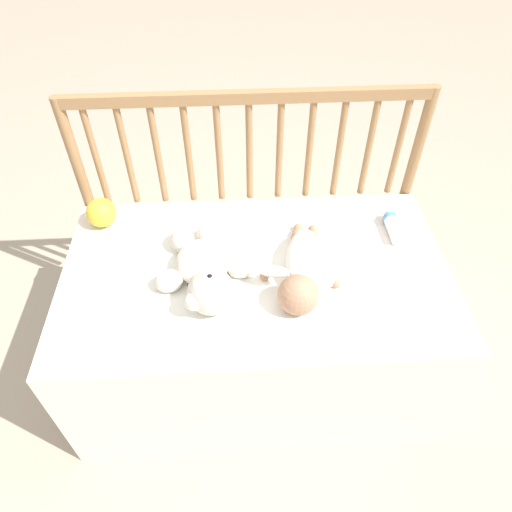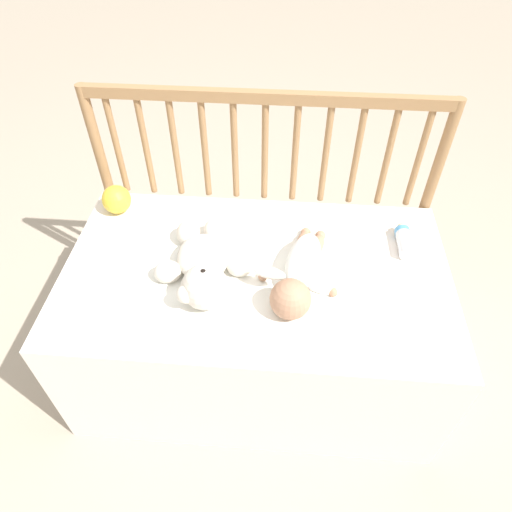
{
  "view_description": "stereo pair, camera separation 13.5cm",
  "coord_description": "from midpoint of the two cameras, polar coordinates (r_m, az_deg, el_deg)",
  "views": [
    {
      "loc": [
        -0.06,
        -0.95,
        1.52
      ],
      "look_at": [
        0.0,
        0.0,
        0.56
      ],
      "focal_mm": 32.0,
      "sensor_mm": 36.0,
      "label": 1
    },
    {
      "loc": [
        0.08,
        -0.95,
        1.52
      ],
      "look_at": [
        0.0,
        0.0,
        0.56
      ],
      "focal_mm": 32.0,
      "sensor_mm": 36.0,
      "label": 2
    }
  ],
  "objects": [
    {
      "name": "crib_mattress",
      "position": [
        1.58,
        -2.45,
        -8.11
      ],
      "size": [
        1.18,
        0.69,
        0.5
      ],
      "color": "white",
      "rests_on": "ground_plane"
    },
    {
      "name": "blanket",
      "position": [
        1.39,
        -3.11,
        -1.79
      ],
      "size": [
        0.78,
        0.48,
        0.01
      ],
      "color": "white",
      "rests_on": "crib_mattress"
    },
    {
      "name": "teddy_bear",
      "position": [
        1.33,
        -9.27,
        -1.92
      ],
      "size": [
        0.3,
        0.38,
        0.13
      ],
      "color": "silver",
      "rests_on": "crib_mattress"
    },
    {
      "name": "baby_bottle",
      "position": [
        1.55,
        14.44,
        3.53
      ],
      "size": [
        0.05,
        0.14,
        0.05
      ],
      "color": "white",
      "rests_on": "crib_mattress"
    },
    {
      "name": "crib_rail",
      "position": [
        1.58,
        -3.3,
        11.05
      ],
      "size": [
        1.18,
        0.04,
        0.9
      ],
      "color": "#997047",
      "rests_on": "ground_plane"
    },
    {
      "name": "baby",
      "position": [
        1.33,
        2.79,
        -1.77
      ],
      "size": [
        0.26,
        0.39,
        0.11
      ],
      "color": "white",
      "rests_on": "crib_mattress"
    },
    {
      "name": "toy_ball",
      "position": [
        1.62,
        -21.08,
        4.97
      ],
      "size": [
        0.1,
        0.1,
        0.1
      ],
      "color": "yellow",
      "rests_on": "crib_mattress"
    },
    {
      "name": "ground_plane",
      "position": [
        1.79,
        -2.2,
        -12.93
      ],
      "size": [
        12.0,
        12.0,
        0.0
      ],
      "primitive_type": "plane",
      "color": "tan"
    }
  ]
}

